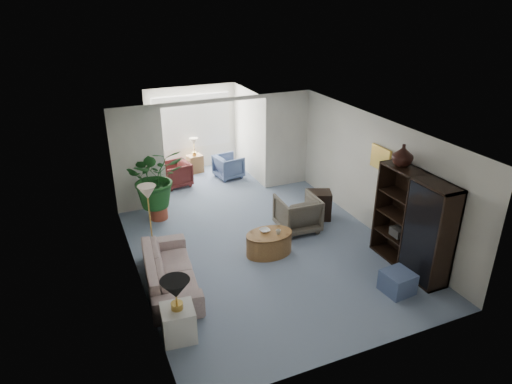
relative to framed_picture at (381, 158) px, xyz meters
name	(u,v)px	position (x,y,z in m)	size (l,w,h in m)	color
floor	(268,253)	(-2.46, 0.10, -1.70)	(6.00, 6.00, 0.00)	gray
sunroom_floor	(206,181)	(-2.46, 4.20, -1.70)	(2.60, 2.60, 0.00)	gray
back_pier_left	(138,160)	(-4.36, 3.10, -0.45)	(1.20, 0.12, 2.50)	white
back_pier_right	(287,140)	(-0.56, 3.10, -0.45)	(1.20, 0.12, 2.50)	white
back_header	(215,101)	(-2.46, 3.10, 0.75)	(2.60, 0.12, 0.10)	white
window_pane	(192,121)	(-2.46, 5.28, -0.30)	(2.20, 0.02, 1.50)	white
window_blinds	(192,122)	(-2.46, 5.25, -0.30)	(2.20, 0.02, 1.50)	white
framed_picture	(381,158)	(0.00, 0.00, 0.00)	(0.04, 0.50, 0.40)	beige
sofa	(170,271)	(-4.49, -0.19, -1.39)	(2.12, 0.83, 0.62)	beige
end_table	(178,323)	(-4.69, -1.54, -1.43)	(0.49, 0.49, 0.53)	silver
table_lamp	(176,289)	(-4.69, -1.54, -0.82)	(0.44, 0.44, 0.30)	black
floor_lamp	(147,193)	(-4.53, 1.20, -0.45)	(0.36, 0.36, 0.28)	#F7E2C4
coffee_table	(269,243)	(-2.43, 0.11, -1.47)	(0.95, 0.95, 0.45)	olive
coffee_bowl	(265,230)	(-2.48, 0.21, -1.23)	(0.20, 0.20, 0.05)	white
coffee_cup	(278,232)	(-2.28, 0.01, -1.20)	(0.10, 0.10, 0.09)	beige
wingback_chair	(298,213)	(-1.46, 0.76, -1.31)	(0.84, 0.86, 0.79)	#696353
side_table_dark	(318,205)	(-0.76, 1.06, -1.38)	(0.54, 0.43, 0.65)	black
entertainment_cabinet	(413,223)	(-0.23, -1.36, -0.76)	(0.45, 1.69, 1.88)	black
cabinet_urn	(403,155)	(-0.23, -0.86, 0.38)	(0.39, 0.39, 0.40)	black
ottoman	(398,282)	(-0.92, -1.92, -1.51)	(0.48, 0.48, 0.39)	slate
plant_pot	(159,212)	(-4.12, 2.48, -1.54)	(0.40, 0.40, 0.32)	#A64730
house_plant	(156,177)	(-4.12, 2.48, -0.68)	(1.26, 1.09, 1.40)	#1D541F
sunroom_chair_blue	(229,166)	(-1.79, 4.19, -1.38)	(0.68, 0.70, 0.64)	slate
sunroom_chair_maroon	(176,174)	(-3.29, 4.19, -1.37)	(0.70, 0.72, 0.66)	maroon
sunroom_table	(195,164)	(-2.54, 4.94, -1.45)	(0.41, 0.32, 0.51)	olive
shelf_clutter	(414,233)	(-0.28, -1.48, -0.91)	(0.30, 0.99, 0.61)	black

